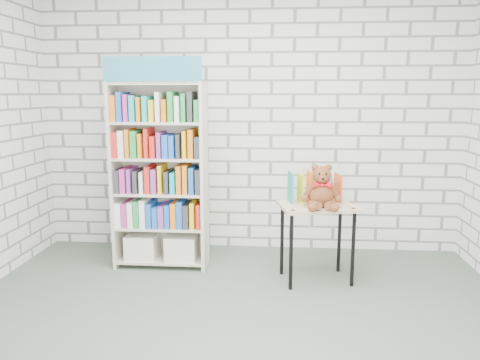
{
  "coord_description": "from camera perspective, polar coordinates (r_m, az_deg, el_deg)",
  "views": [
    {
      "loc": [
        0.3,
        -3.05,
        1.7
      ],
      "look_at": [
        -0.02,
        0.95,
        0.95
      ],
      "focal_mm": 35.0,
      "sensor_mm": 36.0,
      "label": 1
    }
  ],
  "objects": [
    {
      "name": "table_books",
      "position": [
        4.33,
        9.08,
        -0.89
      ],
      "size": [
        0.5,
        0.3,
        0.28
      ],
      "color": "teal",
      "rests_on": "display_table"
    },
    {
      "name": "room_shell",
      "position": [
        3.07,
        -1.09,
        12.14
      ],
      "size": [
        4.52,
        4.02,
        2.81
      ],
      "color": "silver",
      "rests_on": "ground"
    },
    {
      "name": "ground",
      "position": [
        3.5,
        -0.98,
        -18.47
      ],
      "size": [
        4.5,
        4.5,
        0.0
      ],
      "primitive_type": "plane",
      "color": "#495548",
      "rests_on": "ground"
    },
    {
      "name": "bookshelf",
      "position": [
        4.61,
        -9.72,
        0.7
      ],
      "size": [
        0.9,
        0.35,
        2.03
      ],
      "color": "beige",
      "rests_on": "ground"
    },
    {
      "name": "display_table",
      "position": [
        4.28,
        9.4,
        -4.29
      ],
      "size": [
        0.74,
        0.59,
        0.71
      ],
      "color": "tan",
      "rests_on": "ground"
    },
    {
      "name": "teddy_bear",
      "position": [
        4.13,
        9.91,
        -1.26
      ],
      "size": [
        0.35,
        0.32,
        0.38
      ],
      "color": "brown",
      "rests_on": "display_table"
    }
  ]
}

